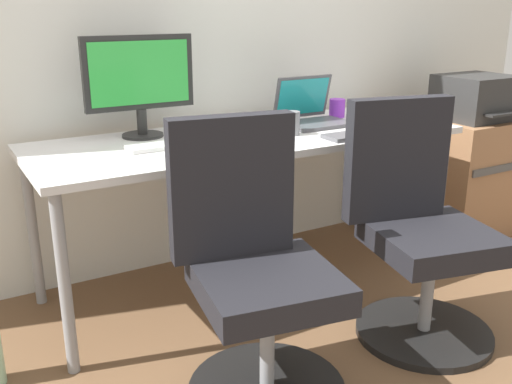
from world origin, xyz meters
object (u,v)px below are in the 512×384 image
(printer, at_px, (476,97))
(coffee_mug, at_px, (337,108))
(side_cabinet, at_px, (466,176))
(office_chair_left, at_px, (255,276))
(open_laptop, at_px, (311,113))
(office_chair_right, at_px, (418,234))
(desktop_monitor, at_px, (139,79))

(printer, xyz_separation_m, coffee_mug, (-0.81, 0.19, -0.02))
(side_cabinet, bearing_deg, printer, -90.00)
(office_chair_left, distance_m, printer, 1.94)
(side_cabinet, bearing_deg, open_laptop, 174.04)
(office_chair_right, bearing_deg, open_laptop, 88.25)
(printer, bearing_deg, side_cabinet, 90.00)
(coffee_mug, bearing_deg, side_cabinet, -12.89)
(coffee_mug, bearing_deg, office_chair_left, -138.96)
(office_chair_right, bearing_deg, office_chair_left, 179.94)
(office_chair_right, distance_m, coffee_mug, 0.95)
(open_laptop, bearing_deg, side_cabinet, -5.96)
(office_chair_left, xyz_separation_m, coffee_mug, (0.97, 0.85, 0.34))
(office_chair_right, xyz_separation_m, printer, (1.05, 0.66, 0.36))
(desktop_monitor, bearing_deg, side_cabinet, -7.53)
(office_chair_left, distance_m, side_cabinet, 1.91)
(side_cabinet, relative_size, printer, 1.66)
(office_chair_right, xyz_separation_m, side_cabinet, (1.05, 0.66, -0.09))
(side_cabinet, xyz_separation_m, printer, (0.00, -0.00, 0.45))
(printer, height_order, open_laptop, open_laptop)
(printer, distance_m, desktop_monitor, 1.86)
(office_chair_right, height_order, open_laptop, open_laptop)
(office_chair_left, height_order, side_cabinet, office_chair_left)
(office_chair_left, bearing_deg, desktop_monitor, 92.83)
(printer, height_order, coffee_mug, printer)
(office_chair_right, relative_size, side_cabinet, 1.41)
(desktop_monitor, distance_m, open_laptop, 0.84)
(side_cabinet, height_order, coffee_mug, coffee_mug)
(office_chair_left, distance_m, open_laptop, 1.14)
(office_chair_left, bearing_deg, coffee_mug, 41.04)
(office_chair_left, distance_m, office_chair_right, 0.73)
(side_cabinet, height_order, desktop_monitor, desktop_monitor)
(side_cabinet, xyz_separation_m, desktop_monitor, (-1.83, 0.24, 0.64))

